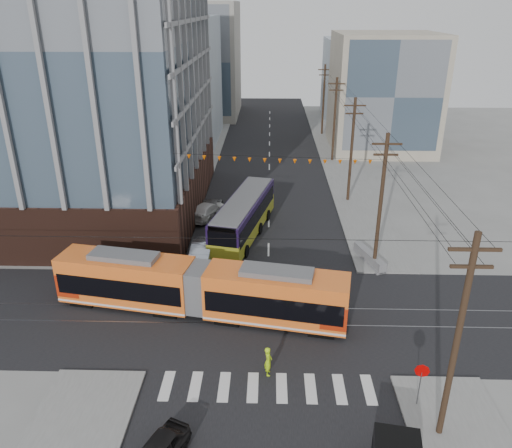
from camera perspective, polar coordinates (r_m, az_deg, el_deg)
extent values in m
plane|color=slate|center=(31.37, 1.33, -14.53)|extent=(160.00, 160.00, 0.00)
cube|color=#381E16|center=(52.68, -24.11, 16.24)|extent=(30.00, 25.00, 28.60)
cube|color=#8C99A5|center=(79.16, -11.26, 15.78)|extent=(18.00, 16.00, 18.00)
cube|color=gray|center=(75.24, 14.30, 14.34)|extent=(14.00, 14.00, 16.00)
cube|color=gray|center=(98.07, -6.98, 18.11)|extent=(16.00, 18.00, 20.00)
cube|color=#8C99A5|center=(95.17, 12.96, 15.71)|extent=(16.00, 16.00, 14.00)
cylinder|color=black|center=(24.78, 21.94, -12.48)|extent=(0.30, 0.30, 11.00)
cylinder|color=black|center=(82.25, 7.72, 13.83)|extent=(0.30, 0.30, 11.00)
imported|color=#A9B3C3|center=(41.85, -6.04, -2.83)|extent=(1.92, 4.87, 1.58)
imported|color=silver|center=(49.62, -5.58, 1.56)|extent=(3.93, 5.69, 1.53)
imported|color=slate|center=(51.04, -5.09, 2.04)|extent=(2.15, 4.49, 1.24)
imported|color=#B0E412|center=(29.35, 1.41, -15.39)|extent=(0.47, 0.69, 1.83)
cube|color=gray|center=(42.06, 12.84, -3.73)|extent=(2.30, 4.47, 0.88)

